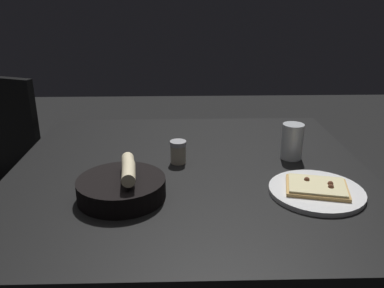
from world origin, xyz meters
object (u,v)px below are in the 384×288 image
(dining_table, at_px, (190,183))
(pepper_shaker, at_px, (178,153))
(bread_basket, at_px, (123,187))
(beer_glass, at_px, (292,144))
(pizza_plate, at_px, (316,190))

(dining_table, height_order, pepper_shaker, pepper_shaker)
(dining_table, distance_m, pepper_shaker, 0.11)
(bread_basket, distance_m, pepper_shaker, 0.29)
(beer_glass, bearing_deg, pizza_plate, -88.99)
(pizza_plate, height_order, pepper_shaker, pepper_shaker)
(beer_glass, bearing_deg, bread_basket, -153.43)
(beer_glass, distance_m, pepper_shaker, 0.39)
(pepper_shaker, bearing_deg, pizza_plate, -30.76)
(dining_table, bearing_deg, beer_glass, 12.41)
(dining_table, distance_m, pizza_plate, 0.41)
(dining_table, height_order, beer_glass, beer_glass)
(bread_basket, height_order, beer_glass, beer_glass)
(beer_glass, bearing_deg, pepper_shaker, -175.85)
(dining_table, bearing_deg, pepper_shaker, 126.83)
(pizza_plate, distance_m, pepper_shaker, 0.46)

